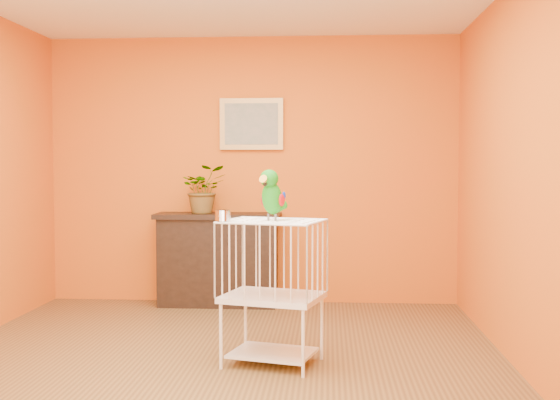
{
  "coord_description": "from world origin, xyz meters",
  "views": [
    {
      "loc": [
        0.75,
        -4.6,
        1.37
      ],
      "look_at": [
        0.43,
        0.06,
        1.12
      ],
      "focal_mm": 45.0,
      "sensor_mm": 36.0,
      "label": 1
    }
  ],
  "objects": [
    {
      "name": "ground",
      "position": [
        0.0,
        0.0,
        0.0
      ],
      "size": [
        4.5,
        4.5,
        0.0
      ],
      "primitive_type": "plane",
      "color": "brown",
      "rests_on": "ground"
    },
    {
      "name": "parrot",
      "position": [
        0.37,
        0.08,
        1.16
      ],
      "size": [
        0.2,
        0.31,
        0.35
      ],
      "rotation": [
        0.0,
        0.0,
        -0.41
      ],
      "color": "#59544C",
      "rests_on": "birdcage"
    },
    {
      "name": "framed_picture",
      "position": [
        0.0,
        2.22,
        1.75
      ],
      "size": [
        0.62,
        0.04,
        0.5
      ],
      "color": "#A97C3C",
      "rests_on": "room_shell"
    },
    {
      "name": "feed_cup",
      "position": [
        0.06,
        -0.03,
        1.02
      ],
      "size": [
        0.1,
        0.1,
        0.07
      ],
      "primitive_type": "cylinder",
      "color": "silver",
      "rests_on": "birdcage"
    },
    {
      "name": "console_cabinet",
      "position": [
        -0.31,
        2.04,
        0.44
      ],
      "size": [
        1.2,
        0.43,
        0.89
      ],
      "color": "black",
      "rests_on": "ground"
    },
    {
      "name": "room_shell",
      "position": [
        0.0,
        0.0,
        1.58
      ],
      "size": [
        4.5,
        4.5,
        4.5
      ],
      "color": "#C45C12",
      "rests_on": "ground"
    },
    {
      "name": "potted_plant",
      "position": [
        -0.44,
        2.0,
        1.07
      ],
      "size": [
        0.54,
        0.57,
        0.36
      ],
      "primitive_type": "imported",
      "rotation": [
        0.0,
        0.0,
        0.32
      ],
      "color": "#26722D",
      "rests_on": "console_cabinet"
    },
    {
      "name": "birdcage",
      "position": [
        0.37,
        0.09,
        0.51
      ],
      "size": [
        0.74,
        0.64,
        0.98
      ],
      "rotation": [
        0.0,
        0.0,
        -0.26
      ],
      "color": "white",
      "rests_on": "ground"
    }
  ]
}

